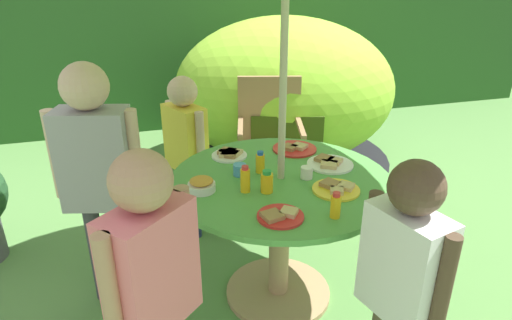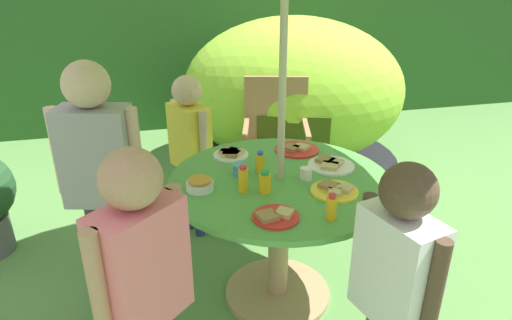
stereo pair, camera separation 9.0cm
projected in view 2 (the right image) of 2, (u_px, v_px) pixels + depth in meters
ground_plane at (277, 295)px, 2.53m from camera, size 10.00×10.00×0.02m
hedge_backdrop at (199, 36)px, 5.10m from camera, size 9.00×0.70×1.96m
garden_table at (279, 213)px, 2.31m from camera, size 1.13×1.13×0.74m
wooden_chair at (276, 137)px, 3.33m from camera, size 0.58×0.58×0.97m
dome_tent at (292, 92)px, 4.07m from camera, size 2.57×2.57×1.33m
child_in_yellow_shirt at (190, 137)px, 2.84m from camera, size 0.27×0.35×1.11m
child_in_grey_shirt at (98, 157)px, 2.20m from camera, size 0.44×0.27×1.33m
child_in_pink_shirt at (142, 265)px, 1.52m from camera, size 0.35×0.34×1.21m
child_in_white_shirt at (396, 269)px, 1.57m from camera, size 0.23×0.38×1.14m
snack_bowl at (200, 184)px, 2.10m from camera, size 0.13×0.13×0.07m
plate_near_left at (275, 216)px, 1.86m from camera, size 0.20×0.20×0.03m
plate_back_edge at (331, 165)px, 2.35m from camera, size 0.25×0.25×0.03m
plate_front_edge at (231, 154)px, 2.48m from camera, size 0.20×0.20×0.03m
plate_far_right at (297, 149)px, 2.55m from camera, size 0.25×0.25×0.03m
plate_mid_left at (335, 190)px, 2.08m from camera, size 0.23×0.23×0.03m
juice_bottle_near_right at (243, 179)px, 2.07m from camera, size 0.05×0.05×0.13m
juice_bottle_far_left at (260, 163)px, 2.27m from camera, size 0.05×0.05×0.12m
juice_bottle_center_front at (331, 207)px, 1.84m from camera, size 0.04×0.04×0.12m
juice_bottle_center_back at (265, 182)px, 2.07m from camera, size 0.06×0.06×0.11m
cup_near at (239, 169)px, 2.25m from camera, size 0.07×0.07×0.06m
cup_far at (306, 174)px, 2.20m from camera, size 0.06×0.06×0.06m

